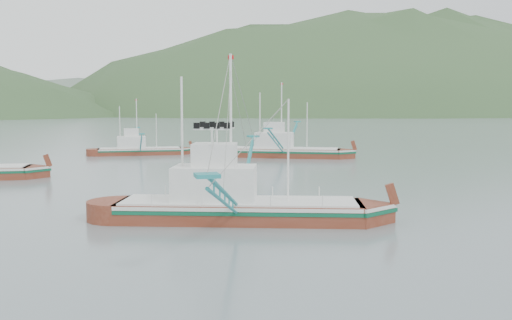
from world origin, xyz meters
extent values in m
plane|color=slate|center=(0.00, 0.00, 0.00)|extent=(1200.00, 1200.00, 0.00)
cube|color=maroon|center=(-2.67, -0.22, 0.20)|extent=(15.76, 8.48, 2.03)
cube|color=silver|center=(-2.67, -0.22, 1.07)|extent=(15.49, 8.47, 0.22)
cube|color=#0C5536|center=(-2.67, -0.22, 0.81)|extent=(15.50, 8.49, 0.22)
cube|color=silver|center=(-2.67, -0.22, 1.27)|extent=(14.97, 8.06, 0.12)
cube|color=silver|center=(-4.12, 0.24, 2.34)|extent=(5.83, 4.64, 2.24)
cube|color=silver|center=(-4.12, 0.24, 4.17)|extent=(3.19, 2.93, 1.42)
cylinder|color=white|center=(-3.15, -0.06, 5.79)|extent=(0.16, 0.16, 9.15)
cylinder|color=white|center=(-6.06, 0.86, 5.11)|extent=(0.14, 0.14, 7.77)
cylinder|color=white|center=(0.24, -1.14, 4.42)|extent=(0.12, 0.12, 6.40)
cube|color=maroon|center=(-6.31, 50.21, 0.16)|extent=(12.09, 3.48, 1.60)
cube|color=silver|center=(-6.31, 50.21, 0.84)|extent=(11.85, 3.54, 0.18)
cube|color=#0C5536|center=(-6.31, 50.21, 0.64)|extent=(11.85, 3.55, 0.18)
cube|color=silver|center=(-6.31, 50.21, 1.00)|extent=(11.49, 3.30, 0.10)
cube|color=silver|center=(-7.51, 50.24, 1.84)|extent=(4.07, 2.66, 1.76)
cube|color=silver|center=(-7.51, 50.24, 3.29)|extent=(2.12, 1.81, 1.12)
cylinder|color=white|center=(-6.71, 50.22, 4.57)|extent=(0.13, 0.13, 7.21)
cylinder|color=white|center=(-9.11, 50.27, 4.03)|extent=(0.11, 0.11, 6.13)
cylinder|color=white|center=(-3.90, 50.16, 3.49)|extent=(0.10, 0.10, 5.05)
cube|color=maroon|center=(13.11, 41.15, 0.20)|extent=(15.54, 10.23, 2.04)
cube|color=silver|center=(13.11, 41.15, 1.07)|extent=(15.30, 10.18, 0.22)
cube|color=#0C5536|center=(13.11, 41.15, 0.81)|extent=(15.31, 10.20, 0.22)
cube|color=silver|center=(13.11, 41.15, 1.27)|extent=(14.76, 9.72, 0.12)
cube|color=silver|center=(11.73, 41.81, 2.34)|extent=(6.00, 5.13, 2.24)
cube|color=silver|center=(11.73, 41.81, 4.17)|extent=(3.35, 3.16, 1.43)
cylinder|color=white|center=(12.65, 41.37, 5.80)|extent=(0.16, 0.16, 9.16)
cylinder|color=white|center=(9.89, 42.68, 5.12)|extent=(0.14, 0.14, 7.79)
cylinder|color=white|center=(15.87, 39.84, 4.43)|extent=(0.12, 0.12, 6.41)
ellipsoid|color=#304D28|center=(240.00, 430.00, 0.00)|extent=(684.00, 432.00, 306.00)
ellipsoid|color=slate|center=(30.00, 560.00, 0.00)|extent=(960.00, 400.00, 240.00)
camera|label=1|loc=(-10.32, -34.59, 7.22)|focal=40.00mm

